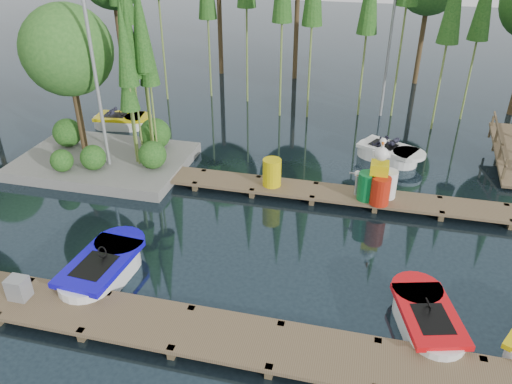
% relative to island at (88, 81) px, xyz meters
% --- Properties ---
extents(ground_plane, '(90.00, 90.00, 0.00)m').
position_rel_island_xyz_m(ground_plane, '(6.30, -3.29, -3.18)').
color(ground_plane, '#1C2B35').
extents(near_dock, '(18.00, 1.50, 0.50)m').
position_rel_island_xyz_m(near_dock, '(6.30, -7.79, -2.95)').
color(near_dock, brown).
rests_on(near_dock, ground).
extents(far_dock, '(15.00, 1.20, 0.50)m').
position_rel_island_xyz_m(far_dock, '(7.30, -0.79, -2.95)').
color(far_dock, brown).
rests_on(far_dock, ground).
extents(island, '(6.20, 4.20, 6.75)m').
position_rel_island_xyz_m(island, '(0.00, 0.00, 0.00)').
color(island, slate).
rests_on(island, ground).
extents(lamp_island, '(0.30, 0.30, 7.25)m').
position_rel_island_xyz_m(lamp_island, '(0.80, -0.79, 1.08)').
color(lamp_island, gray).
rests_on(lamp_island, ground).
extents(lamp_rear, '(0.30, 0.30, 7.25)m').
position_rel_island_xyz_m(lamp_rear, '(10.30, 7.71, 1.08)').
color(lamp_rear, gray).
rests_on(lamp_rear, ground).
extents(boat_blue, '(1.55, 3.08, 1.01)m').
position_rel_island_xyz_m(boat_blue, '(3.56, -6.34, -2.89)').
color(boat_blue, white).
rests_on(boat_blue, ground).
extents(boat_red, '(1.88, 2.90, 0.90)m').
position_rel_island_xyz_m(boat_red, '(11.66, -6.24, -2.92)').
color(boat_red, white).
rests_on(boat_red, ground).
extents(boat_yellow_far, '(2.76, 1.52, 1.31)m').
position_rel_island_xyz_m(boat_yellow_far, '(-0.93, 3.47, -2.91)').
color(boat_yellow_far, white).
rests_on(boat_yellow_far, ground).
extents(boat_white_far, '(2.95, 2.32, 1.28)m').
position_rel_island_xyz_m(boat_white_far, '(10.70, 2.81, -2.90)').
color(boat_white_far, white).
rests_on(boat_white_far, ground).
extents(utility_cabinet, '(0.46, 0.39, 0.57)m').
position_rel_island_xyz_m(utility_cabinet, '(2.18, -7.79, -2.60)').
color(utility_cabinet, gray).
rests_on(utility_cabinet, near_dock).
extents(yellow_barrel, '(0.63, 0.63, 0.95)m').
position_rel_island_xyz_m(yellow_barrel, '(6.86, -0.79, -2.41)').
color(yellow_barrel, '#D8BF0B').
rests_on(yellow_barrel, far_dock).
extents(drum_cluster, '(1.23, 1.12, 2.12)m').
position_rel_island_xyz_m(drum_cluster, '(10.36, -0.95, -2.26)').
color(drum_cluster, '#0B692C').
rests_on(drum_cluster, far_dock).
extents(seagull_post, '(0.55, 0.30, 0.88)m').
position_rel_island_xyz_m(seagull_post, '(9.68, -0.79, -2.29)').
color(seagull_post, gray).
rests_on(seagull_post, far_dock).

